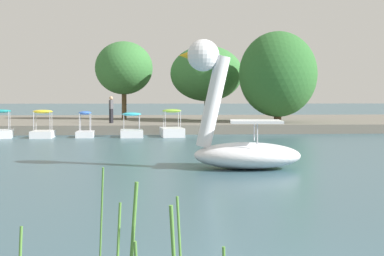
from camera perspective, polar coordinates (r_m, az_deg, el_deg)
shore_bank_far at (r=43.96m, az=-3.05°, el=0.58°), size 125.09×22.09×0.55m
swan_boat at (r=16.75m, az=4.58°, el=-0.54°), size 3.76×2.24×3.87m
pedal_boat_lime at (r=31.36m, az=-2.07°, el=-0.07°), size 1.36×2.38×1.54m
pedal_boat_cyan at (r=31.20m, az=-6.17°, el=-0.18°), size 1.30×2.32×1.36m
pedal_boat_blue at (r=31.25m, az=-10.83°, el=-0.15°), size 1.00×1.77×1.44m
pedal_boat_yellow at (r=31.45m, az=-14.95°, el=-0.19°), size 1.16×1.94×1.52m
pedal_boat_teal at (r=32.07m, az=-18.91°, el=-0.12°), size 1.53×2.25×1.55m
tree_willow_overhanging at (r=37.93m, az=8.75°, el=5.42°), size 7.31×7.34×6.06m
tree_broadleaf_behind_dock at (r=41.79m, az=1.48°, el=5.57°), size 5.75×5.77×5.51m
tree_broadleaf_right at (r=43.71m, az=-6.95°, el=6.08°), size 4.93×5.24×6.00m
person_on_path at (r=36.34m, az=-8.24°, el=1.98°), size 0.29×0.29×1.73m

